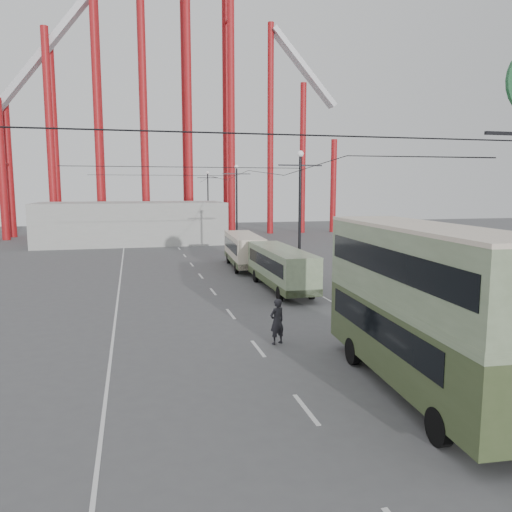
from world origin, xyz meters
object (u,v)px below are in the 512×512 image
object	(u,v)px
pedestrian	(277,321)
single_decker_green	(281,266)
double_decker_bus	(422,300)
single_decker_cream	(244,249)

from	to	relation	value
pedestrian	single_decker_green	bearing A→B (deg)	-129.70
double_decker_bus	single_decker_green	bearing A→B (deg)	92.41
double_decker_bus	pedestrian	world-z (taller)	double_decker_bus
single_decker_cream	pedestrian	xyz separation A→B (m)	(-3.18, -20.88, -0.58)
single_decker_green	single_decker_cream	distance (m)	9.67
double_decker_bus	single_decker_cream	bearing A→B (deg)	93.72
single_decker_green	double_decker_bus	bearing A→B (deg)	-91.02
single_decker_green	pedestrian	xyz separation A→B (m)	(-3.54, -11.21, -0.56)
single_decker_green	single_decker_cream	size ratio (longest dim) A/B	1.07
double_decker_bus	single_decker_green	world-z (taller)	double_decker_bus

